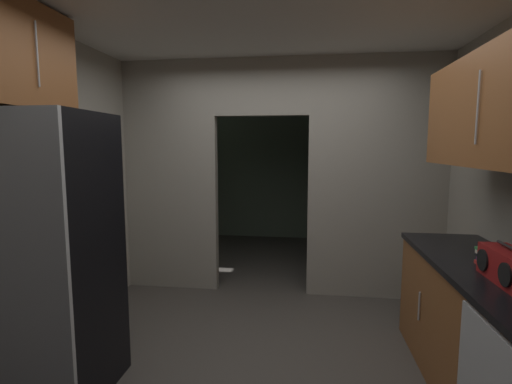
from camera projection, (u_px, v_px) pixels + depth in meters
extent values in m
plane|color=#47423D|center=(262.00, 368.00, 2.86)|extent=(20.00, 20.00, 0.00)
cube|color=silver|center=(270.00, 21.00, 3.00)|extent=(3.98, 7.13, 0.06)
cube|color=#9E998C|center=(172.00, 177.00, 4.41)|extent=(1.07, 0.12, 2.63)
cube|color=#9E998C|center=(376.00, 179.00, 4.10)|extent=(1.46, 0.12, 2.63)
cube|color=#9E998C|center=(262.00, 87.00, 4.15)|extent=(1.04, 0.12, 0.62)
cube|color=slate|center=(290.00, 166.00, 6.87)|extent=(3.58, 0.10, 2.63)
cube|color=slate|center=(172.00, 170.00, 5.79)|extent=(0.10, 2.68, 2.63)
cube|color=slate|center=(409.00, 172.00, 5.32)|extent=(0.10, 2.68, 2.63)
cube|color=black|center=(46.00, 256.00, 2.51)|extent=(0.80, 0.66, 1.88)
cube|color=#B7BABC|center=(6.00, 273.00, 2.18)|extent=(0.80, 0.03, 1.88)
cube|color=brown|center=(493.00, 347.00, 2.34)|extent=(0.59, 2.11, 0.87)
cube|color=black|center=(498.00, 276.00, 2.29)|extent=(0.63, 2.11, 0.04)
cylinder|color=#B7BABC|center=(472.00, 382.00, 1.92)|extent=(0.01, 0.01, 0.22)
cylinder|color=#B7BABC|center=(419.00, 306.00, 2.83)|extent=(0.01, 0.01, 0.22)
cube|color=brown|center=(512.00, 107.00, 2.17)|extent=(0.34, 1.90, 0.71)
cylinder|color=#B7BABC|center=(478.00, 108.00, 2.19)|extent=(0.01, 0.01, 0.42)
cube|color=brown|center=(12.00, 55.00, 2.47)|extent=(0.34, 0.88, 0.69)
cylinder|color=#B7BABC|center=(37.00, 54.00, 2.44)|extent=(0.01, 0.01, 0.41)
cube|color=maroon|center=(510.00, 268.00, 2.10)|extent=(0.17, 0.44, 0.18)
cylinder|color=#262626|center=(512.00, 248.00, 2.09)|extent=(0.02, 0.30, 0.02)
cylinder|color=black|center=(505.00, 275.00, 1.98)|extent=(0.01, 0.13, 0.13)
cylinder|color=black|center=(482.00, 260.00, 2.24)|extent=(0.01, 0.13, 0.13)
cube|color=red|center=(488.00, 265.00, 2.41)|extent=(0.12, 0.15, 0.02)
cube|color=#8C3893|center=(488.00, 261.00, 2.41)|extent=(0.09, 0.14, 0.03)
cube|color=black|center=(488.00, 257.00, 2.42)|extent=(0.11, 0.15, 0.02)
cube|color=beige|center=(490.00, 254.00, 2.40)|extent=(0.13, 0.13, 0.02)
cube|color=#388C47|center=(487.00, 250.00, 2.41)|extent=(0.10, 0.14, 0.02)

